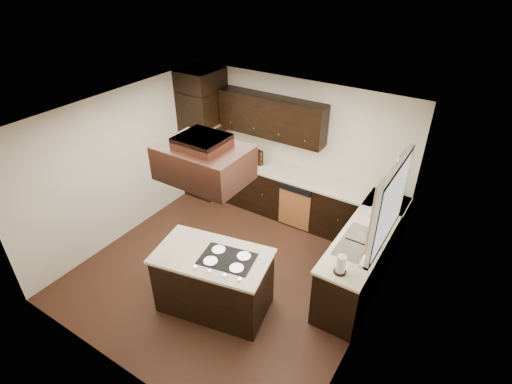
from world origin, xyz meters
TOP-DOWN VIEW (x-y plane):
  - floor at (0.00, 0.00)m, footprint 4.20×4.20m
  - ceiling at (0.00, 0.00)m, footprint 4.20×4.20m
  - wall_back at (0.00, 2.11)m, footprint 4.20×0.02m
  - wall_front at (0.00, -2.11)m, footprint 4.20×0.02m
  - wall_left at (-2.11, 0.00)m, footprint 0.02×4.20m
  - wall_right at (2.11, 0.00)m, footprint 0.02×4.20m
  - oven_column at (-1.78, 1.71)m, footprint 0.65×0.75m
  - wall_oven_face at (-1.43, 1.71)m, footprint 0.05×0.62m
  - base_cabinets_back at (0.03, 1.80)m, footprint 2.93×0.60m
  - base_cabinets_right at (1.80, 0.90)m, footprint 0.60×2.40m
  - countertop_back at (0.03, 1.79)m, footprint 2.93×0.63m
  - countertop_right at (1.79, 0.90)m, footprint 0.63×2.40m
  - upper_cabinets at (-0.43, 1.93)m, footprint 2.00×0.34m
  - dishwasher_front at (0.33, 1.50)m, footprint 0.60×0.05m
  - window_frame at (2.07, 0.55)m, footprint 0.06×1.32m
  - window_pane at (2.10, 0.55)m, footprint 0.00×1.20m
  - curtain_left at (2.01, 0.13)m, footprint 0.02×0.34m
  - curtain_right at (2.01, 0.97)m, footprint 0.02×0.34m
  - sink_rim at (1.80, 0.55)m, footprint 0.52×0.84m
  - island at (0.25, -0.71)m, footprint 1.59×1.07m
  - island_top at (0.25, -0.71)m, footprint 1.65×1.13m
  - cooktop at (0.47, -0.66)m, footprint 0.77×0.59m
  - range_hood at (0.10, -0.55)m, footprint 1.05×0.72m
  - hood_duct at (0.10, -0.55)m, footprint 0.55×0.50m
  - blender_base at (-1.16, 1.71)m, footprint 0.15×0.15m
  - blender_pitcher at (-1.16, 1.71)m, footprint 0.13×0.13m
  - spice_rack at (-0.66, 1.78)m, footprint 0.34×0.18m
  - mixing_bowl at (-1.00, 1.72)m, footprint 0.28×0.28m
  - soap_bottle at (1.69, 1.24)m, footprint 0.08×0.08m
  - paper_towel at (1.78, -0.12)m, footprint 0.14×0.14m

SIDE VIEW (x-z plane):
  - floor at x=0.00m, z-range -0.02..0.00m
  - dishwasher_front at x=0.33m, z-range 0.04..0.76m
  - base_cabinets_back at x=0.03m, z-range 0.00..0.88m
  - base_cabinets_right at x=1.80m, z-range 0.00..0.88m
  - island at x=0.25m, z-range 0.00..0.88m
  - countertop_back at x=0.03m, z-range 0.88..0.92m
  - countertop_right at x=1.79m, z-range 0.88..0.92m
  - island_top at x=0.25m, z-range 0.88..0.92m
  - sink_rim at x=1.80m, z-range 0.92..0.93m
  - cooktop at x=0.47m, z-range 0.92..0.93m
  - mixing_bowl at x=-1.00m, z-range 0.92..0.98m
  - blender_base at x=-1.16m, z-range 0.92..1.02m
  - soap_bottle at x=1.69m, z-range 0.92..1.09m
  - paper_towel at x=1.78m, z-range 0.92..1.18m
  - spice_rack at x=-0.66m, z-range 0.92..1.20m
  - oven_column at x=-1.78m, z-range 0.00..2.12m
  - wall_oven_face at x=-1.43m, z-range 0.73..1.51m
  - blender_pitcher at x=-1.16m, z-range 1.02..1.28m
  - wall_back at x=0.00m, z-range 0.00..2.50m
  - wall_front at x=0.00m, z-range 0.00..2.50m
  - wall_left at x=-2.11m, z-range 0.00..2.50m
  - wall_right at x=2.11m, z-range 0.00..2.50m
  - window_frame at x=2.07m, z-range 1.09..2.21m
  - window_pane at x=2.10m, z-range 1.15..2.15m
  - curtain_left at x=2.01m, z-range 1.25..2.15m
  - curtain_right at x=2.01m, z-range 1.25..2.15m
  - upper_cabinets at x=-0.43m, z-range 1.45..2.17m
  - range_hood at x=0.10m, z-range 1.95..2.37m
  - hood_duct at x=0.10m, z-range 2.37..2.50m
  - ceiling at x=0.00m, z-range 2.50..2.52m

